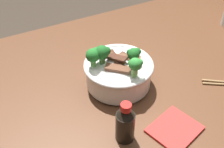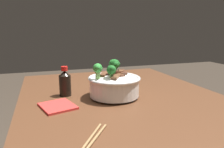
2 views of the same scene
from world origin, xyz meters
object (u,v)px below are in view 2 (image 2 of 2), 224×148
at_px(folded_napkin, 58,106).
at_px(rice_bowl, 114,83).
at_px(chopsticks_pair, 88,144).
at_px(soy_sauce_bottle, 65,83).

bearing_deg(folded_napkin, rice_bowl, 101.35).
bearing_deg(chopsticks_pair, folded_napkin, -170.27).
relative_size(rice_bowl, chopsticks_pair, 1.10).
bearing_deg(soy_sauce_bottle, folded_napkin, -18.27).
bearing_deg(soy_sauce_bottle, rice_bowl, 65.95).
xyz_separation_m(rice_bowl, folded_napkin, (0.05, -0.23, -0.06)).
height_order(rice_bowl, chopsticks_pair, rice_bowl).
height_order(chopsticks_pair, folded_napkin, folded_napkin).
bearing_deg(folded_napkin, chopsticks_pair, 9.73).
relative_size(rice_bowl, soy_sauce_bottle, 1.70).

